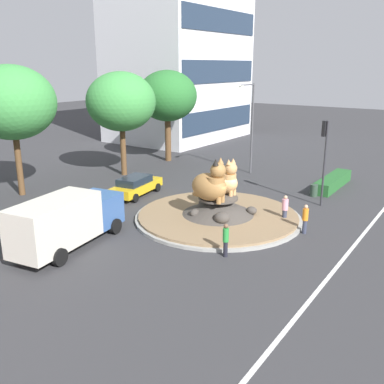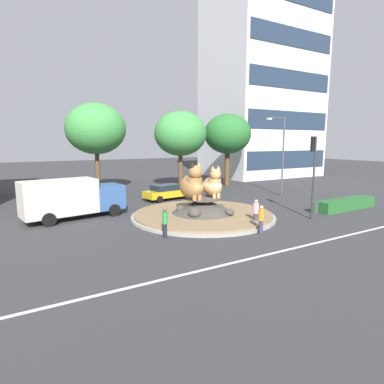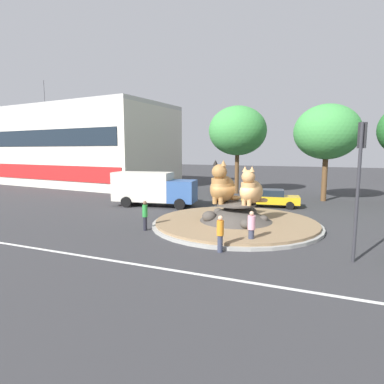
% 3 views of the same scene
% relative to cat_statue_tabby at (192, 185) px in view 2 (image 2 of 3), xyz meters
% --- Properties ---
extents(ground_plane, '(160.00, 160.00, 0.00)m').
position_rel_cat_statue_tabby_xyz_m(ground_plane, '(0.92, 0.01, -2.43)').
color(ground_plane, '#333335').
extents(lane_centreline, '(112.00, 0.20, 0.01)m').
position_rel_cat_statue_tabby_xyz_m(lane_centreline, '(0.92, -8.35, -2.43)').
color(lane_centreline, silver).
rests_on(lane_centreline, ground).
extents(roundabout_island, '(10.55, 10.55, 1.44)m').
position_rel_cat_statue_tabby_xyz_m(roundabout_island, '(0.91, 0.01, -1.97)').
color(roundabout_island, gray).
rests_on(roundabout_island, ground).
extents(cat_statue_tabby, '(1.88, 2.79, 2.72)m').
position_rel_cat_statue_tabby_xyz_m(cat_statue_tabby, '(0.00, 0.00, 0.00)').
color(cat_statue_tabby, '#9E703D').
rests_on(cat_statue_tabby, roundabout_island).
extents(cat_statue_calico, '(1.78, 2.38, 2.36)m').
position_rel_cat_statue_tabby_xyz_m(cat_statue_calico, '(1.82, 0.06, -0.13)').
color(cat_statue_calico, tan).
rests_on(cat_statue_calico, roundabout_island).
extents(traffic_light_mast, '(0.36, 0.45, 5.87)m').
position_rel_cat_statue_tabby_xyz_m(traffic_light_mast, '(7.28, -4.44, 1.61)').
color(traffic_light_mast, '#2D2D33').
rests_on(traffic_light_mast, ground).
extents(office_tower, '(16.86, 12.82, 28.82)m').
position_rel_cat_statue_tabby_xyz_m(office_tower, '(25.31, 20.78, 11.98)').
color(office_tower, silver).
rests_on(office_tower, ground).
extents(clipped_hedge_strip, '(6.10, 1.20, 0.90)m').
position_rel_cat_statue_tabby_xyz_m(clipped_hedge_strip, '(12.39, -3.76, -1.98)').
color(clipped_hedge_strip, '#235B28').
rests_on(clipped_hedge_strip, ground).
extents(broadleaf_tree_behind_island, '(5.83, 5.83, 8.98)m').
position_rel_cat_statue_tabby_xyz_m(broadleaf_tree_behind_island, '(12.94, 13.22, 4.03)').
color(broadleaf_tree_behind_island, brown).
rests_on(broadleaf_tree_behind_island, ground).
extents(second_tree_near_tower, '(5.92, 5.92, 8.94)m').
position_rel_cat_statue_tabby_xyz_m(second_tree_near_tower, '(6.01, 12.86, 3.96)').
color(second_tree_near_tower, brown).
rests_on(second_tree_near_tower, ground).
extents(third_tree_left, '(6.24, 6.24, 9.50)m').
position_rel_cat_statue_tabby_xyz_m(third_tree_left, '(-2.93, 14.96, 4.39)').
color(third_tree_left, brown).
rests_on(third_tree_left, ground).
extents(streetlight_arm, '(2.20, 0.40, 7.92)m').
position_rel_cat_statue_tabby_xyz_m(streetlight_arm, '(12.74, 3.88, 2.13)').
color(streetlight_arm, '#4C4C51').
rests_on(streetlight_arm, ground).
extents(pedestrian_green_shirt, '(0.31, 0.31, 1.78)m').
position_rel_cat_statue_tabby_xyz_m(pedestrian_green_shirt, '(-3.74, -3.26, -1.47)').
color(pedestrian_green_shirt, black).
rests_on(pedestrian_green_shirt, ground).
extents(pedestrian_orange_shirt, '(0.33, 0.33, 1.75)m').
position_rel_cat_statue_tabby_xyz_m(pedestrian_orange_shirt, '(1.60, -5.44, -1.50)').
color(pedestrian_orange_shirt, '#33384C').
rests_on(pedestrian_orange_shirt, ground).
extents(pedestrian_pink_shirt, '(0.38, 0.38, 1.73)m').
position_rel_cat_statue_tabby_xyz_m(pedestrian_pink_shirt, '(2.70, -3.74, -1.52)').
color(pedestrian_pink_shirt, '#33384C').
rests_on(pedestrian_pink_shirt, ground).
extents(sedan_on_far_lane, '(4.93, 2.53, 1.48)m').
position_rel_cat_statue_tabby_xyz_m(sedan_on_far_lane, '(1.80, 7.71, -1.65)').
color(sedan_on_far_lane, gold).
rests_on(sedan_on_far_lane, ground).
extents(delivery_box_truck, '(7.30, 3.36, 2.88)m').
position_rel_cat_statue_tabby_xyz_m(delivery_box_truck, '(-7.51, 4.26, -0.87)').
color(delivery_box_truck, '#335693').
rests_on(delivery_box_truck, ground).
extents(litter_bin, '(0.56, 0.56, 0.90)m').
position_rel_cat_statue_tabby_xyz_m(litter_bin, '(9.13, -3.36, -1.98)').
color(litter_bin, '#2D4233').
rests_on(litter_bin, ground).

